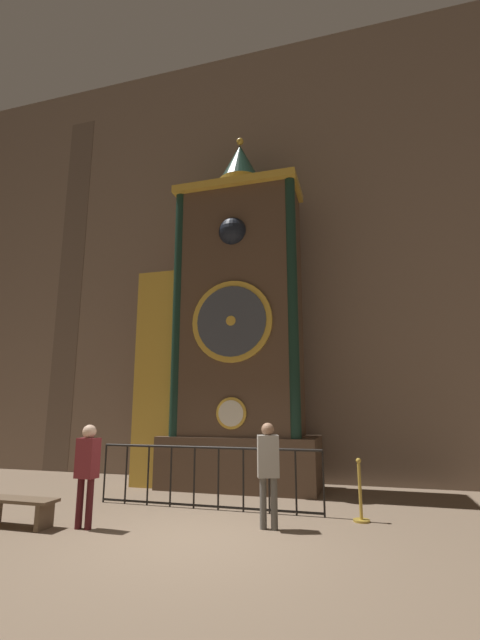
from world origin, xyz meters
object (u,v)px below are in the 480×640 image
clock_tower (228,331)px  visitor_far (268,464)px  visitor_near (87,465)px  stanchion_post (361,501)px  visitor_bench (18,506)px

clock_tower → visitor_far: 4.61m
clock_tower → visitor_near: bearing=-105.7°
stanchion_post → visitor_bench: (-5.36, -1.89, -0.02)m
clock_tower → visitor_near: (-1.12, -4.00, -2.85)m
visitor_near → stanchion_post: (4.25, 1.69, -0.64)m
visitor_far → stanchion_post: size_ratio=1.59×
stanchion_post → clock_tower: bearing=143.6°
visitor_bench → clock_tower: bearing=62.0°
visitor_far → stanchion_post: (1.41, 0.90, -0.65)m
clock_tower → stanchion_post: size_ratio=9.03×
clock_tower → stanchion_post: clock_tower is taller
visitor_near → stanchion_post: 4.62m
visitor_bench → visitor_far: bearing=14.1°
visitor_near → stanchion_post: bearing=27.1°
visitor_far → visitor_bench: size_ratio=1.26×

